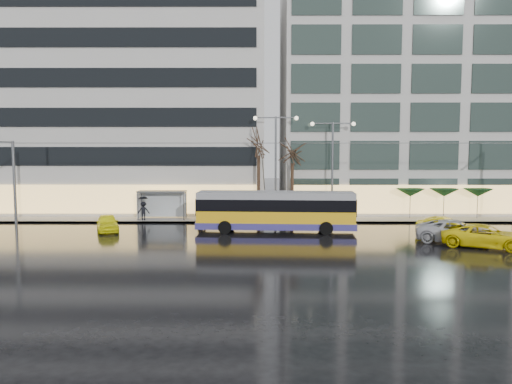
{
  "coord_description": "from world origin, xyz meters",
  "views": [
    {
      "loc": [
        0.38,
        -33.13,
        6.53
      ],
      "look_at": [
        0.28,
        5.0,
        3.05
      ],
      "focal_mm": 35.0,
      "sensor_mm": 36.0,
      "label": 1
    }
  ],
  "objects_px": {
    "bus_shelter": "(158,198)",
    "trolleybus": "(276,212)",
    "taxi_a": "(107,223)",
    "street_lamp_near": "(276,153)"
  },
  "relations": [
    {
      "from": "bus_shelter",
      "to": "trolleybus",
      "type": "bearing_deg",
      "value": -30.13
    },
    {
      "from": "trolleybus",
      "to": "taxi_a",
      "type": "xyz_separation_m",
      "value": [
        -12.99,
        0.17,
        -0.85
      ]
    },
    {
      "from": "trolleybus",
      "to": "street_lamp_near",
      "type": "relative_size",
      "value": 1.35
    },
    {
      "from": "street_lamp_near",
      "to": "taxi_a",
      "type": "relative_size",
      "value": 2.35
    },
    {
      "from": "street_lamp_near",
      "to": "taxi_a",
      "type": "height_order",
      "value": "street_lamp_near"
    },
    {
      "from": "trolleybus",
      "to": "bus_shelter",
      "type": "relative_size",
      "value": 2.89
    },
    {
      "from": "bus_shelter",
      "to": "taxi_a",
      "type": "bearing_deg",
      "value": -116.17
    },
    {
      "from": "bus_shelter",
      "to": "taxi_a",
      "type": "height_order",
      "value": "bus_shelter"
    },
    {
      "from": "bus_shelter",
      "to": "taxi_a",
      "type": "relative_size",
      "value": 1.09
    },
    {
      "from": "taxi_a",
      "to": "bus_shelter",
      "type": "bearing_deg",
      "value": 44.49
    }
  ]
}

